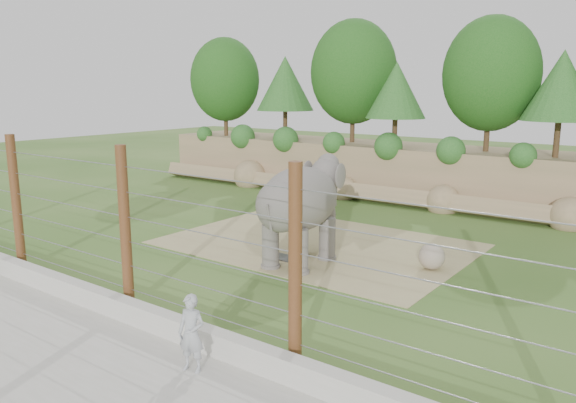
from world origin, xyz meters
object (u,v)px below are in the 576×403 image
Objects in this scene: zookeeper at (191,333)px; stone_ball at (432,256)px; barrier_fence at (125,229)px; elephant at (300,214)px.

stone_ball is at bearing 67.47° from zookeeper.
barrier_fence is at bearing 146.01° from zookeeper.
stone_ball is (3.48, 1.85, -1.16)m from elephant.
barrier_fence reaches higher than zookeeper.
barrier_fence is 3.93m from zookeeper.
zookeeper is at bearing -75.33° from elephant.
stone_ball is 0.51× the size of zookeeper.
elephant is at bearing 94.44° from zookeeper.
elephant is 4.11m from stone_ball.
elephant is 5.53m from barrier_fence.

